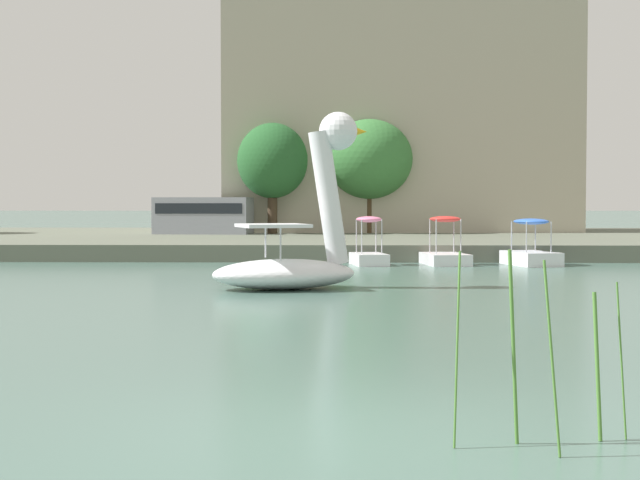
% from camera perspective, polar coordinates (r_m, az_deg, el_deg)
% --- Properties ---
extents(ground_plane, '(677.54, 677.54, 0.00)m').
position_cam_1_polar(ground_plane, '(8.17, 2.61, -11.74)').
color(ground_plane, '#47665B').
extents(shore_bank_far, '(116.75, 25.19, 0.59)m').
position_cam_1_polar(shore_bank_far, '(44.77, 1.68, -0.02)').
color(shore_bank_far, '#5B6051').
rests_on(shore_bank_far, ground_plane).
extents(swan_boat, '(3.94, 2.92, 4.16)m').
position_cam_1_polar(swan_boat, '(22.05, -1.39, -0.19)').
color(swan_boat, white).
rests_on(swan_boat, ground_plane).
extents(pedal_boat_blue, '(1.74, 2.52, 1.53)m').
position_cam_1_polar(pedal_boat_blue, '(31.55, 12.63, -0.65)').
color(pedal_boat_blue, white).
rests_on(pedal_boat_blue, ground_plane).
extents(pedal_boat_red, '(1.57, 2.39, 1.60)m').
position_cam_1_polar(pedal_boat_red, '(31.29, 7.57, -0.72)').
color(pedal_boat_red, white).
rests_on(pedal_boat_red, ground_plane).
extents(pedal_boat_pink, '(1.31, 2.01, 1.60)m').
position_cam_1_polar(pedal_boat_pink, '(30.90, 2.98, -0.66)').
color(pedal_boat_pink, white).
rests_on(pedal_boat_pink, ground_plane).
extents(tree_sapling_by_fence, '(5.67, 5.67, 5.60)m').
position_cam_1_polar(tree_sapling_by_fence, '(46.53, 3.00, 4.90)').
color(tree_sapling_by_fence, '#4C3823').
rests_on(tree_sapling_by_fence, shore_bank_far).
extents(tree_broadleaf_behind_dock, '(4.84, 4.90, 5.33)m').
position_cam_1_polar(tree_broadleaf_behind_dock, '(45.48, -2.90, 4.78)').
color(tree_broadleaf_behind_dock, '#423323').
rests_on(tree_broadleaf_behind_dock, shore_bank_far).
extents(parked_van, '(4.73, 2.29, 1.74)m').
position_cam_1_polar(parked_van, '(45.27, -7.06, 1.56)').
color(parked_van, gray).
rests_on(parked_van, shore_bank_far).
extents(apartment_block, '(18.47, 9.71, 12.73)m').
position_cam_1_polar(apartment_block, '(51.13, 4.57, 7.72)').
color(apartment_block, '#B2A893').
rests_on(apartment_block, shore_bank_far).
extents(reed_clump_foreground, '(2.24, 0.86, 1.60)m').
position_cam_1_polar(reed_clump_foreground, '(7.99, 16.58, -7.34)').
color(reed_clump_foreground, '#4C7F33').
rests_on(reed_clump_foreground, ground_plane).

